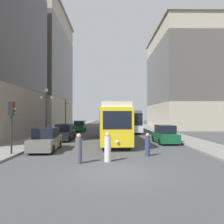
{
  "coord_description": "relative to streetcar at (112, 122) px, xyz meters",
  "views": [
    {
      "loc": [
        -0.22,
        -10.89,
        2.85
      ],
      "look_at": [
        -0.0,
        9.92,
        3.11
      ],
      "focal_mm": 35.08,
      "sensor_mm": 36.0,
      "label": 1
    }
  ],
  "objects": [
    {
      "name": "traffic_light_near_left",
      "position": [
        -6.99,
        -8.68,
        0.82
      ],
      "size": [
        0.47,
        0.36,
        3.6
      ],
      "color": "#232328",
      "rests_on": "sidewalk_left"
    },
    {
      "name": "sidewalk_right",
      "position": [
        8.28,
        27.01,
        -2.03
      ],
      "size": [
        3.31,
        120.0,
        0.15
      ],
      "primitive_type": "cube",
      "color": "gray",
      "rests_on": "ground"
    },
    {
      "name": "parked_car_right_far",
      "position": [
        5.32,
        -1.97,
        -1.26
      ],
      "size": [
        1.99,
        4.38,
        1.82
      ],
      "rotation": [
        0.0,
        0.0,
        3.17
      ],
      "color": "black",
      "rests_on": "ground"
    },
    {
      "name": "transit_bus",
      "position": [
        3.16,
        12.47,
        -0.15
      ],
      "size": [
        2.63,
        12.36,
        3.45
      ],
      "rotation": [
        0.0,
        0.0,
        0.0
      ],
      "color": "black",
      "rests_on": "ground"
    },
    {
      "name": "pedestrian_crossing_near",
      "position": [
        -2.03,
        -11.05,
        -1.28
      ],
      "size": [
        0.39,
        0.39,
        1.75
      ],
      "rotation": [
        0.0,
        0.0,
        3.1
      ],
      "color": "#4C4C56",
      "rests_on": "ground"
    },
    {
      "name": "lamp_post_left_far",
      "position": [
        -7.21,
        10.85,
        1.65
      ],
      "size": [
        1.41,
        0.36,
        5.48
      ],
      "color": "#333338",
      "rests_on": "sidewalk_left"
    },
    {
      "name": "parked_car_left_mid",
      "position": [
        -5.31,
        13.25,
        -1.26
      ],
      "size": [
        1.89,
        4.31,
        1.82
      ],
      "rotation": [
        0.0,
        0.0,
        -0.0
      ],
      "color": "black",
      "rests_on": "ground"
    },
    {
      "name": "pedestrian_crossing_far",
      "position": [
        -0.34,
        -10.57,
        -1.27
      ],
      "size": [
        0.4,
        0.4,
        1.78
      ],
      "rotation": [
        0.0,
        0.0,
        2.41
      ],
      "color": "beige",
      "rests_on": "ground"
    },
    {
      "name": "lamp_post_left_near",
      "position": [
        -7.21,
        0.27,
        1.71
      ],
      "size": [
        1.41,
        0.36,
        5.58
      ],
      "color": "#333338",
      "rests_on": "sidewalk_left"
    },
    {
      "name": "ground_plane",
      "position": [
        0.01,
        -12.99,
        -2.1
      ],
      "size": [
        200.0,
        200.0,
        0.0
      ],
      "primitive_type": "plane",
      "color": "#424244"
    },
    {
      "name": "pedestrian_on_sidewalk",
      "position": [
        2.39,
        -8.82,
        -1.36
      ],
      "size": [
        0.35,
        0.35,
        1.58
      ],
      "rotation": [
        0.0,
        0.0,
        5.22
      ],
      "color": "navy",
      "rests_on": "ground"
    },
    {
      "name": "streetcar",
      "position": [
        0.0,
        0.0,
        0.0
      ],
      "size": [
        3.32,
        14.71,
        3.89
      ],
      "rotation": [
        0.0,
        0.0,
        0.05
      ],
      "color": "black",
      "rests_on": "ground"
    },
    {
      "name": "building_right_corner",
      "position": [
        16.4,
        24.24,
        8.88
      ],
      "size": [
        13.53,
        22.53,
        21.35
      ],
      "color": "#B2A893",
      "rests_on": "ground"
    },
    {
      "name": "parked_car_left_near",
      "position": [
        -5.31,
        0.71,
        -1.26
      ],
      "size": [
        1.94,
        5.02,
        1.82
      ],
      "rotation": [
        0.0,
        0.0,
        0.01
      ],
      "color": "black",
      "rests_on": "ground"
    },
    {
      "name": "building_left_midblock",
      "position": [
        -15.13,
        22.93,
        10.76
      ],
      "size": [
        11.02,
        21.05,
        24.98
      ],
      "color": "#B2A893",
      "rests_on": "ground"
    },
    {
      "name": "sidewalk_left",
      "position": [
        -8.27,
        27.01,
        -2.03
      ],
      "size": [
        3.31,
        120.0,
        0.15
      ],
      "primitive_type": "cube",
      "color": "gray",
      "rests_on": "ground"
    },
    {
      "name": "parked_car_left_far",
      "position": [
        -5.31,
        -6.39,
        -1.26
      ],
      "size": [
        2.04,
        4.61,
        1.82
      ],
      "rotation": [
        0.0,
        0.0,
        0.04
      ],
      "color": "black",
      "rests_on": "ground"
    }
  ]
}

